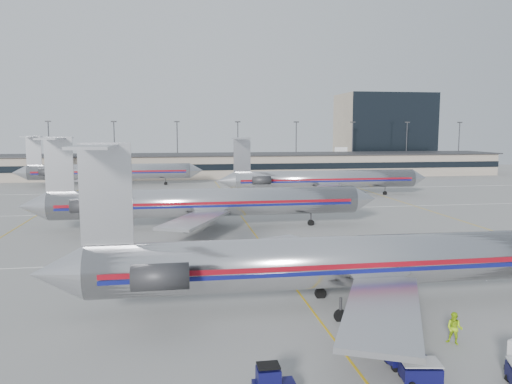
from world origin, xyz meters
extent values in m
plane|color=gray|center=(0.00, 0.00, 0.00)|extent=(260.00, 260.00, 0.00)
cube|color=silver|center=(0.00, 10.00, 0.01)|extent=(160.00, 0.15, 0.02)
cube|color=gray|center=(0.00, 98.00, 3.00)|extent=(160.00, 16.00, 6.00)
cube|color=black|center=(0.00, 89.90, 3.20)|extent=(160.00, 0.20, 1.60)
cube|color=#2D2D30|center=(0.00, 98.00, 6.10)|extent=(162.00, 17.00, 0.30)
cylinder|color=#38383D|center=(-45.00, 112.00, 7.50)|extent=(0.30, 0.30, 15.00)
cube|color=#2D2D30|center=(-45.00, 112.00, 15.10)|extent=(1.60, 0.40, 0.35)
cylinder|color=#38383D|center=(-27.00, 112.00, 7.50)|extent=(0.30, 0.30, 15.00)
cube|color=#2D2D30|center=(-27.00, 112.00, 15.10)|extent=(1.60, 0.40, 0.35)
cylinder|color=#38383D|center=(-9.00, 112.00, 7.50)|extent=(0.30, 0.30, 15.00)
cube|color=#2D2D30|center=(-9.00, 112.00, 15.10)|extent=(1.60, 0.40, 0.35)
cylinder|color=#38383D|center=(9.00, 112.00, 7.50)|extent=(0.30, 0.30, 15.00)
cube|color=#2D2D30|center=(9.00, 112.00, 15.10)|extent=(1.60, 0.40, 0.35)
cylinder|color=#38383D|center=(27.00, 112.00, 7.50)|extent=(0.30, 0.30, 15.00)
cube|color=#2D2D30|center=(27.00, 112.00, 15.10)|extent=(1.60, 0.40, 0.35)
cylinder|color=#38383D|center=(45.00, 112.00, 7.50)|extent=(0.30, 0.30, 15.00)
cube|color=#2D2D30|center=(45.00, 112.00, 15.10)|extent=(1.60, 0.40, 0.35)
cylinder|color=#38383D|center=(63.00, 112.00, 7.50)|extent=(0.30, 0.30, 15.00)
cube|color=#2D2D30|center=(63.00, 112.00, 15.10)|extent=(1.60, 0.40, 0.35)
cylinder|color=#38383D|center=(81.00, 112.00, 7.50)|extent=(0.30, 0.30, 15.00)
cube|color=#2D2D30|center=(81.00, 112.00, 15.10)|extent=(1.60, 0.40, 0.35)
cube|color=tan|center=(62.00, 128.00, 12.50)|extent=(30.00, 20.00, 25.00)
cylinder|color=#BBBBC0|center=(4.25, -4.61, 3.41)|extent=(38.95, 3.60, 3.60)
cone|color=#B7B7BC|center=(-16.98, -4.61, 3.41)|extent=(3.51, 3.60, 3.60)
cube|color=maroon|center=(4.25, -6.42, 3.55)|extent=(37.00, 0.05, 0.34)
cube|color=#0C105A|center=(4.25, -6.42, 3.16)|extent=(37.00, 0.05, 0.27)
cube|color=#B7B7BC|center=(2.30, 2.21, 2.43)|extent=(9.06, 13.20, 0.31)
cube|color=#B7B7BC|center=(2.30, -11.42, 2.43)|extent=(9.06, 13.20, 0.31)
cube|color=#B7B7BC|center=(-13.76, -4.61, 8.52)|extent=(3.31, 0.24, 6.62)
cube|color=#B7B7BC|center=(-14.05, -4.61, 11.64)|extent=(2.34, 10.22, 0.18)
cylinder|color=#2D2D30|center=(-10.35, -1.83, 3.70)|extent=(3.51, 1.66, 1.66)
cylinder|color=#2D2D30|center=(-10.35, -7.38, 3.70)|extent=(3.51, 1.66, 1.66)
cylinder|color=#2D2D30|center=(1.33, -6.95, 0.80)|extent=(0.19, 0.19, 1.61)
cylinder|color=#2D2D30|center=(1.33, -2.27, 0.80)|extent=(0.19, 0.19, 1.61)
cylinder|color=#BBBBC0|center=(-5.35, 25.94, 3.41)|extent=(38.96, 3.60, 3.60)
cone|color=#BBBBC0|center=(15.69, 25.94, 3.41)|extent=(3.12, 3.60, 3.60)
cone|color=#B7B7BC|center=(-26.59, 25.94, 3.41)|extent=(3.51, 3.60, 3.60)
cube|color=maroon|center=(-5.35, 24.13, 3.55)|extent=(37.01, 0.05, 0.34)
cube|color=#0C105A|center=(-5.35, 24.13, 3.17)|extent=(37.01, 0.05, 0.27)
cube|color=#B7B7BC|center=(-7.30, 32.76, 2.43)|extent=(9.06, 13.20, 0.31)
cube|color=#B7B7BC|center=(-7.30, 19.12, 2.43)|extent=(9.06, 13.20, 0.31)
cube|color=#B7B7BC|center=(-23.37, 25.94, 8.52)|extent=(3.31, 0.24, 6.62)
cube|color=#B7B7BC|center=(-23.66, 25.94, 11.64)|extent=(2.34, 10.23, 0.18)
cylinder|color=#2D2D30|center=(-19.96, 28.72, 3.70)|extent=(3.51, 1.66, 1.66)
cylinder|color=#2D2D30|center=(-19.96, 23.16, 3.70)|extent=(3.51, 1.66, 1.66)
cylinder|color=#2D2D30|center=(8.28, 25.94, 0.80)|extent=(0.19, 0.19, 1.61)
cylinder|color=#2D2D30|center=(-8.27, 23.60, 0.80)|extent=(0.19, 0.19, 1.61)
cylinder|color=#2D2D30|center=(-8.27, 28.28, 0.80)|extent=(0.19, 0.19, 1.61)
cylinder|color=black|center=(8.28, 25.94, 0.34)|extent=(0.88, 0.29, 0.88)
cylinder|color=#BBBBC0|center=(18.99, 54.41, 3.25)|extent=(35.24, 3.43, 3.43)
cone|color=#BBBBC0|center=(38.09, 54.41, 3.25)|extent=(2.97, 3.43, 3.43)
cone|color=#B7B7BC|center=(-0.30, 54.41, 3.25)|extent=(3.34, 3.43, 3.43)
cube|color=maroon|center=(18.99, 52.68, 3.39)|extent=(33.48, 0.05, 0.32)
cube|color=#0C105A|center=(18.99, 52.68, 3.01)|extent=(33.48, 0.05, 0.26)
cube|color=#B7B7BC|center=(17.14, 60.90, 2.32)|extent=(8.63, 12.57, 0.30)
cube|color=#B7B7BC|center=(17.14, 47.91, 2.32)|extent=(8.63, 12.57, 0.30)
cube|color=#B7B7BC|center=(2.76, 54.41, 8.11)|extent=(3.15, 0.23, 6.31)
cube|color=#B7B7BC|center=(2.48, 54.41, 11.08)|extent=(2.23, 9.74, 0.17)
cylinder|color=#2D2D30|center=(6.01, 57.05, 3.52)|extent=(3.34, 1.58, 1.58)
cylinder|color=#2D2D30|center=(6.01, 51.76, 3.52)|extent=(3.34, 1.58, 1.58)
cylinder|color=#2D2D30|center=(31.05, 54.41, 0.77)|extent=(0.19, 0.19, 1.53)
cylinder|color=#2D2D30|center=(16.21, 52.18, 0.77)|extent=(0.19, 0.19, 1.53)
cylinder|color=#2D2D30|center=(16.21, 56.63, 0.77)|extent=(0.19, 0.19, 1.53)
cylinder|color=black|center=(31.05, 54.41, 0.32)|extent=(0.83, 0.28, 0.83)
cylinder|color=#BBBBC0|center=(-24.06, 79.24, 3.28)|extent=(35.63, 3.47, 3.47)
cone|color=#BBBBC0|center=(-4.75, 79.24, 3.28)|extent=(3.00, 3.47, 3.47)
cone|color=#B7B7BC|center=(-43.56, 79.24, 3.28)|extent=(3.38, 3.47, 3.47)
cube|color=maroon|center=(-24.06, 77.50, 3.42)|extent=(33.84, 0.05, 0.33)
cube|color=#0C105A|center=(-24.06, 77.50, 3.05)|extent=(33.84, 0.05, 0.26)
cube|color=#B7B7BC|center=(-25.94, 85.80, 2.34)|extent=(8.72, 12.71, 0.30)
cube|color=#B7B7BC|center=(-25.94, 72.68, 2.34)|extent=(8.72, 12.71, 0.30)
cube|color=#B7B7BC|center=(-40.47, 79.24, 8.20)|extent=(3.19, 0.23, 6.38)
cube|color=#B7B7BC|center=(-40.75, 79.24, 11.20)|extent=(2.25, 9.84, 0.17)
cylinder|color=#2D2D30|center=(-37.19, 81.91, 3.56)|extent=(3.38, 1.59, 1.59)
cylinder|color=#2D2D30|center=(-37.19, 76.57, 3.56)|extent=(3.38, 1.59, 1.59)
cylinder|color=#2D2D30|center=(-11.88, 79.24, 0.77)|extent=(0.19, 0.19, 1.55)
cylinder|color=#2D2D30|center=(-26.88, 76.99, 0.77)|extent=(0.19, 0.19, 1.55)
cylinder|color=#2D2D30|center=(-26.88, 81.49, 0.77)|extent=(0.19, 0.19, 1.55)
cylinder|color=black|center=(-11.88, 79.24, 0.33)|extent=(0.84, 0.28, 0.84)
cube|color=#0A0A37|center=(-5.14, -15.60, 1.05)|extent=(1.11, 0.92, 0.82)
cube|color=black|center=(-5.14, -15.60, 1.60)|extent=(1.06, 0.88, 0.07)
cube|color=#0A0A37|center=(2.67, -13.71, 0.50)|extent=(2.09, 1.18, 0.46)
cube|color=#0A0A37|center=(2.39, -13.71, 1.05)|extent=(1.17, 1.01, 0.82)
cube|color=black|center=(2.39, -13.71, 1.60)|extent=(1.12, 0.96, 0.07)
cylinder|color=black|center=(3.40, -13.25, 0.26)|extent=(0.51, 0.16, 0.51)
cylinder|color=black|center=(3.40, -14.17, 0.26)|extent=(0.51, 0.16, 0.51)
cylinder|color=black|center=(1.94, -13.25, 0.26)|extent=(0.51, 0.16, 0.51)
cylinder|color=black|center=(1.94, -14.17, 0.26)|extent=(0.51, 0.16, 0.51)
cube|color=#0A0A37|center=(2.68, -15.36, 0.55)|extent=(2.09, 1.60, 0.70)
cube|color=#A2A2A2|center=(2.68, -15.36, 1.05)|extent=(2.09, 1.60, 0.06)
cylinder|color=black|center=(3.39, -14.80, 0.18)|extent=(0.36, 0.14, 0.36)
cylinder|color=black|center=(3.39, -15.91, 0.18)|extent=(0.36, 0.14, 0.36)
cylinder|color=black|center=(1.98, -14.80, 0.18)|extent=(0.36, 0.14, 0.36)
cylinder|color=black|center=(7.11, -16.03, 0.19)|extent=(0.39, 0.15, 0.39)
cylinder|color=black|center=(7.97, -14.72, 0.11)|extent=(0.21, 0.11, 0.21)
cube|color=#A2A2A2|center=(3.68, -8.34, 0.40)|extent=(3.36, 2.22, 0.44)
cube|color=#2D2D30|center=(4.21, -8.34, 1.41)|extent=(3.27, 1.91, 1.13)
cylinder|color=black|center=(4.82, -7.85, 0.22)|extent=(0.44, 0.14, 0.44)
cylinder|color=black|center=(4.82, -8.82, 0.22)|extent=(0.44, 0.14, 0.44)
cylinder|color=black|center=(2.54, -7.85, 0.22)|extent=(0.44, 0.14, 0.44)
cylinder|color=black|center=(2.54, -8.82, 0.22)|extent=(0.44, 0.14, 0.44)
imported|color=#A4CC13|center=(5.50, -9.34, 0.79)|extent=(0.69, 0.60, 1.58)
imported|color=#9ED013|center=(6.81, -11.48, 0.97)|extent=(1.19, 1.18, 1.94)
camera|label=1|loc=(-9.21, -37.51, 12.61)|focal=35.00mm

